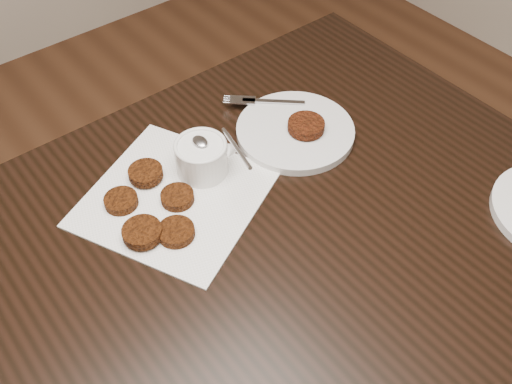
# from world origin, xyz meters

# --- Properties ---
(napkin) EXTENTS (0.38, 0.38, 0.00)m
(napkin) POSITION_xyz_m (0.06, 0.26, 0.75)
(napkin) COLOR white
(napkin) RESTS_ON table
(sauce_ramekin) EXTENTS (0.16, 0.16, 0.13)m
(sauce_ramekin) POSITION_xyz_m (0.14, 0.28, 0.82)
(sauce_ramekin) COLOR white
(sauce_ramekin) RESTS_ON napkin
(patty_cluster) EXTENTS (0.24, 0.24, 0.02)m
(patty_cluster) POSITION_xyz_m (0.01, 0.26, 0.76)
(patty_cluster) COLOR #682D0D
(patty_cluster) RESTS_ON napkin
(plate_with_patty) EXTENTS (0.32, 0.32, 0.03)m
(plate_with_patty) POSITION_xyz_m (0.33, 0.25, 0.77)
(plate_with_patty) COLOR silver
(plate_with_patty) RESTS_ON table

